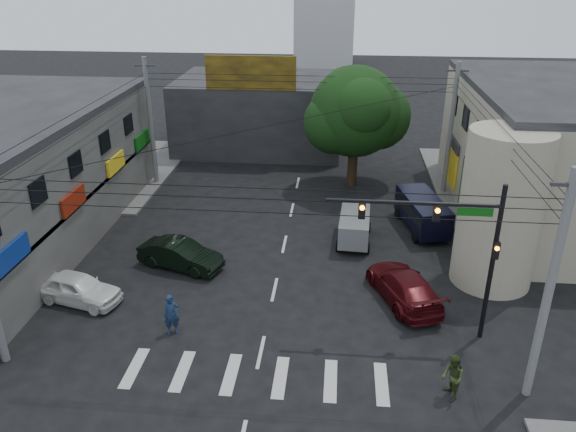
# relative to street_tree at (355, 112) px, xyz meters

# --- Properties ---
(ground) EXTENTS (160.00, 160.00, 0.00)m
(ground) POSITION_rel_street_tree_xyz_m (-4.00, -17.00, -5.47)
(ground) COLOR black
(ground) RESTS_ON ground
(sidewalk_far_left) EXTENTS (16.00, 16.00, 0.15)m
(sidewalk_far_left) POSITION_rel_street_tree_xyz_m (-22.00, 1.00, -5.40)
(sidewalk_far_left) COLOR #514F4C
(sidewalk_far_left) RESTS_ON ground
(sidewalk_far_right) EXTENTS (16.00, 16.00, 0.15)m
(sidewalk_far_right) POSITION_rel_street_tree_xyz_m (14.00, 1.00, -5.40)
(sidewalk_far_right) COLOR #514F4C
(sidewalk_far_right) RESTS_ON ground
(corner_column) EXTENTS (4.00, 4.00, 8.00)m
(corner_column) POSITION_rel_street_tree_xyz_m (7.00, -13.00, -1.47)
(corner_column) COLOR #A29A80
(corner_column) RESTS_ON ground
(building_far) EXTENTS (14.00, 10.00, 6.00)m
(building_far) POSITION_rel_street_tree_xyz_m (-8.00, 9.00, -2.47)
(building_far) COLOR #232326
(building_far) RESTS_ON ground
(billboard) EXTENTS (7.00, 0.30, 2.60)m
(billboard) POSITION_rel_street_tree_xyz_m (-8.00, 4.10, 1.83)
(billboard) COLOR olive
(billboard) RESTS_ON building_far
(street_tree) EXTENTS (6.40, 6.40, 8.70)m
(street_tree) POSITION_rel_street_tree_xyz_m (0.00, 0.00, 0.00)
(street_tree) COLOR black
(street_tree) RESTS_ON ground
(traffic_gantry) EXTENTS (7.10, 0.35, 7.20)m
(traffic_gantry) POSITION_rel_street_tree_xyz_m (3.82, -18.00, -0.64)
(traffic_gantry) COLOR black
(traffic_gantry) RESTS_ON ground
(utility_pole_near_right) EXTENTS (0.32, 0.32, 9.20)m
(utility_pole_near_right) POSITION_rel_street_tree_xyz_m (6.50, -21.50, -0.87)
(utility_pole_near_right) COLOR #59595B
(utility_pole_near_right) RESTS_ON ground
(utility_pole_far_left) EXTENTS (0.32, 0.32, 9.20)m
(utility_pole_far_left) POSITION_rel_street_tree_xyz_m (-14.50, -1.00, -0.87)
(utility_pole_far_left) COLOR #59595B
(utility_pole_far_left) RESTS_ON ground
(utility_pole_far_right) EXTENTS (0.32, 0.32, 9.20)m
(utility_pole_far_right) POSITION_rel_street_tree_xyz_m (6.50, -1.00, -0.87)
(utility_pole_far_right) COLOR #59595B
(utility_pole_far_right) RESTS_ON ground
(dark_sedan) EXTENTS (4.36, 5.58, 1.52)m
(dark_sedan) POSITION_rel_street_tree_xyz_m (-9.30, -13.21, -4.71)
(dark_sedan) COLOR black
(dark_sedan) RESTS_ON ground
(white_compact) EXTENTS (3.79, 5.17, 1.48)m
(white_compact) POSITION_rel_street_tree_xyz_m (-13.34, -16.96, -4.73)
(white_compact) COLOR white
(white_compact) RESTS_ON ground
(maroon_sedan) EXTENTS (5.69, 6.81, 1.56)m
(maroon_sedan) POSITION_rel_street_tree_xyz_m (2.36, -15.32, -4.69)
(maroon_sedan) COLOR #40090D
(maroon_sedan) RESTS_ON ground
(silver_minivan) EXTENTS (4.20, 2.13, 1.73)m
(silver_minivan) POSITION_rel_street_tree_xyz_m (0.05, -9.21, -4.61)
(silver_minivan) COLOR gray
(silver_minivan) RESTS_ON ground
(navy_van) EXTENTS (5.90, 4.08, 2.03)m
(navy_van) POSITION_rel_street_tree_xyz_m (4.22, -7.14, -4.46)
(navy_van) COLOR black
(navy_van) RESTS_ON ground
(traffic_officer) EXTENTS (1.04, 0.98, 1.91)m
(traffic_officer) POSITION_rel_street_tree_xyz_m (-8.09, -19.00, -4.52)
(traffic_officer) COLOR #142746
(traffic_officer) RESTS_ON ground
(pedestrian_olive) EXTENTS (1.22, 1.10, 1.91)m
(pedestrian_olive) POSITION_rel_street_tree_xyz_m (3.53, -22.00, -4.52)
(pedestrian_olive) COLOR #303D1C
(pedestrian_olive) RESTS_ON ground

